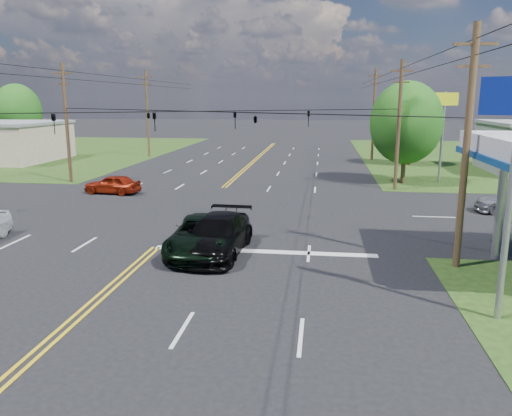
# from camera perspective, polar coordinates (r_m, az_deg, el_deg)

# --- Properties ---
(ground) EXTENTS (280.00, 280.00, 0.00)m
(ground) POSITION_cam_1_polar(r_m,az_deg,el_deg) (30.94, -6.58, -0.26)
(ground) COLOR black
(ground) RESTS_ON ground
(grass_nw) EXTENTS (46.00, 48.00, 0.03)m
(grass_nw) POSITION_cam_1_polar(r_m,az_deg,el_deg) (74.84, -27.19, 5.84)
(grass_nw) COLOR #1B3A12
(grass_nw) RESTS_ON ground
(stop_bar) EXTENTS (10.00, 0.50, 0.02)m
(stop_bar) POSITION_cam_1_polar(r_m,az_deg,el_deg) (22.43, 0.92, -5.04)
(stop_bar) COLOR silver
(stop_bar) RESTS_ON ground
(pole_se) EXTENTS (1.60, 0.28, 9.50)m
(pole_se) POSITION_cam_1_polar(r_m,az_deg,el_deg) (21.08, 22.92, 6.52)
(pole_se) COLOR #402E1B
(pole_se) RESTS_ON ground
(pole_nw) EXTENTS (1.60, 0.28, 9.50)m
(pole_nw) POSITION_cam_1_polar(r_m,az_deg,el_deg) (43.43, -20.83, 9.18)
(pole_nw) COLOR #402E1B
(pole_nw) RESTS_ON ground
(pole_ne) EXTENTS (1.60, 0.28, 9.50)m
(pole_ne) POSITION_cam_1_polar(r_m,az_deg,el_deg) (38.71, 15.99, 9.22)
(pole_ne) COLOR #402E1B
(pole_ne) RESTS_ON ground
(pole_left_far) EXTENTS (1.60, 0.28, 10.00)m
(pole_left_far) POSITION_cam_1_polar(r_m,az_deg,el_deg) (60.83, -12.31, 10.60)
(pole_left_far) COLOR #402E1B
(pole_left_far) RESTS_ON ground
(pole_right_far) EXTENTS (1.60, 0.28, 10.00)m
(pole_right_far) POSITION_cam_1_polar(r_m,az_deg,el_deg) (57.55, 13.31, 10.48)
(pole_right_far) COLOR #402E1B
(pole_right_far) RESTS_ON ground
(span_wire_signals) EXTENTS (26.00, 18.00, 1.13)m
(span_wire_signals) POSITION_cam_1_polar(r_m,az_deg,el_deg) (30.21, -6.86, 10.91)
(span_wire_signals) COLOR black
(span_wire_signals) RESTS_ON ground
(power_lines) EXTENTS (26.04, 100.00, 0.64)m
(power_lines) POSITION_cam_1_polar(r_m,az_deg,el_deg) (28.33, -8.04, 16.06)
(power_lines) COLOR black
(power_lines) RESTS_ON ground
(tree_right_a) EXTENTS (5.70, 5.70, 8.18)m
(tree_right_a) POSITION_cam_1_polar(r_m,az_deg,el_deg) (41.82, 16.78, 9.30)
(tree_right_a) COLOR #402E1B
(tree_right_a) RESTS_ON ground
(tree_right_b) EXTENTS (4.94, 4.94, 7.09)m
(tree_right_b) POSITION_cam_1_polar(r_m,az_deg,el_deg) (54.08, 17.40, 9.14)
(tree_right_b) COLOR #402E1B
(tree_right_b) RESTS_ON ground
(tree_far_l) EXTENTS (6.08, 6.08, 8.72)m
(tree_far_l) POSITION_cam_1_polar(r_m,az_deg,el_deg) (72.89, -25.63, 9.95)
(tree_far_l) COLOR #402E1B
(tree_far_l) RESTS_ON ground
(pickup_dkgreen) EXTENTS (2.98, 5.96, 1.62)m
(pickup_dkgreen) POSITION_cam_1_polar(r_m,az_deg,el_deg) (22.18, -6.05, -3.13)
(pickup_dkgreen) COLOR black
(pickup_dkgreen) RESTS_ON ground
(suv_black) EXTENTS (2.65, 5.91, 1.68)m
(suv_black) POSITION_cam_1_polar(r_m,az_deg,el_deg) (22.03, -4.40, -3.12)
(suv_black) COLOR black
(suv_black) RESTS_ON ground
(sedan_red) EXTENTS (4.21, 2.11, 1.38)m
(sedan_red) POSITION_cam_1_polar(r_m,az_deg,el_deg) (37.56, -16.08, 2.63)
(sedan_red) COLOR maroon
(sedan_red) RESTS_ON ground
(polesign_ne) EXTENTS (2.02, 0.36, 7.31)m
(polesign_ne) POSITION_cam_1_polar(r_m,az_deg,el_deg) (43.09, 20.68, 10.08)
(polesign_ne) COLOR #A5A5AA
(polesign_ne) RESTS_ON ground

